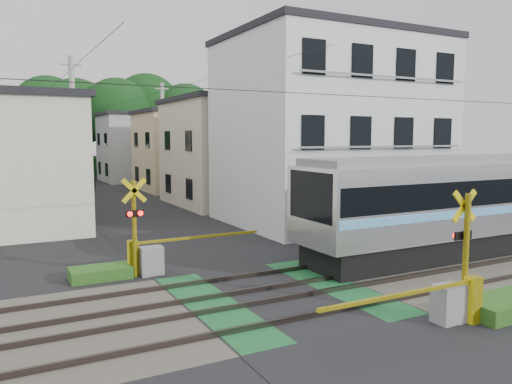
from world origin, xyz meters
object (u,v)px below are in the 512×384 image
apartment_block (329,130)px  crossing_signal_far (148,253)px  crossing_signal_near (454,293)px  pedestrian (92,180)px

apartment_block → crossing_signal_far: bearing=-152.2°
crossing_signal_near → apartment_block: bearing=65.8°
crossing_signal_near → crossing_signal_far: (-5.17, 7.31, 0.00)m
apartment_block → pedestrian: 22.49m
crossing_signal_far → apartment_block: 13.14m
apartment_block → crossing_signal_near: bearing=-114.2°
crossing_signal_far → apartment_block: bearing=27.8°
crossing_signal_near → pedestrian: size_ratio=2.65×
crossing_signal_far → pedestrian: crossing_signal_far is taller
crossing_signal_near → apartment_block: 14.95m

